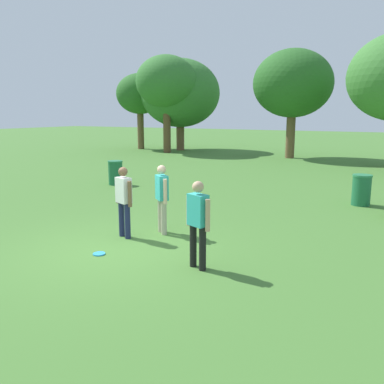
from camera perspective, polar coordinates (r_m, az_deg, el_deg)
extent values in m
plane|color=#447530|center=(8.88, -10.65, -7.87)|extent=(120.00, 120.00, 0.00)
cylinder|color=black|center=(7.51, 1.48, -7.89)|extent=(0.13, 0.13, 0.82)
cylinder|color=black|center=(7.70, 0.17, -7.42)|extent=(0.13, 0.13, 0.82)
cube|color=#33B2AD|center=(7.41, 0.83, -2.52)|extent=(0.43, 0.34, 0.58)
sphere|color=tan|center=(7.32, 0.84, 0.72)|extent=(0.21, 0.21, 0.21)
cylinder|color=tan|center=(7.24, 2.19, -3.27)|extent=(0.09, 0.09, 0.58)
cylinder|color=tan|center=(7.62, -0.47, -2.54)|extent=(0.09, 0.09, 0.58)
cylinder|color=#1E234C|center=(9.69, -9.77, -3.71)|extent=(0.13, 0.13, 0.82)
cylinder|color=#1E234C|center=(9.47, -8.95, -4.02)|extent=(0.13, 0.13, 0.82)
cube|color=white|center=(9.43, -9.50, 0.25)|extent=(0.43, 0.34, 0.58)
sphere|color=brown|center=(9.36, -9.58, 2.81)|extent=(0.21, 0.21, 0.21)
cylinder|color=brown|center=(9.66, -10.29, 0.18)|extent=(0.09, 0.09, 0.58)
cylinder|color=brown|center=(9.22, -8.64, -0.28)|extent=(0.09, 0.09, 0.58)
cylinder|color=#B7AD93|center=(9.68, -3.93, -3.58)|extent=(0.13, 0.13, 0.82)
cylinder|color=#B7AD93|center=(9.92, -4.39, -3.23)|extent=(0.13, 0.13, 0.82)
cube|color=#33B2AD|center=(9.65, -4.22, 0.62)|extent=(0.43, 0.41, 0.58)
sphere|color=beige|center=(9.59, -4.26, 3.12)|extent=(0.21, 0.21, 0.21)
cylinder|color=beige|center=(9.42, -3.75, 0.06)|extent=(0.09, 0.09, 0.58)
cylinder|color=beige|center=(9.91, -4.66, 0.59)|extent=(0.09, 0.09, 0.58)
cylinder|color=#2D9EDB|center=(8.65, -12.80, -8.38)|extent=(0.25, 0.25, 0.03)
cylinder|color=#1E663D|center=(13.76, 22.48, 0.13)|extent=(0.56, 0.56, 0.90)
cylinder|color=#287A4B|center=(13.69, 22.63, 2.11)|extent=(0.59, 0.59, 0.06)
cylinder|color=#1E663D|center=(16.68, -10.59, 2.55)|extent=(0.56, 0.56, 0.90)
cylinder|color=#287A4B|center=(16.61, -10.64, 4.19)|extent=(0.59, 0.59, 0.06)
cylinder|color=brown|center=(33.04, -7.15, 8.81)|extent=(0.51, 0.51, 3.28)
ellipsoid|color=#286023|center=(33.05, -7.27, 13.40)|extent=(3.66, 3.66, 3.11)
cylinder|color=brown|center=(31.72, -1.63, 8.23)|extent=(0.60, 0.60, 2.64)
ellipsoid|color=#33702D|center=(31.72, -1.66, 13.58)|extent=(5.97, 5.97, 5.07)
cylinder|color=brown|center=(29.81, -3.51, 9.15)|extent=(0.53, 0.53, 3.80)
ellipsoid|color=#33702D|center=(29.87, -3.58, 15.08)|extent=(4.32, 4.32, 3.67)
cylinder|color=brown|center=(26.86, 13.55, 8.10)|extent=(0.56, 0.56, 3.27)
ellipsoid|color=#286023|center=(26.89, 13.84, 14.45)|extent=(4.89, 4.89, 4.16)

